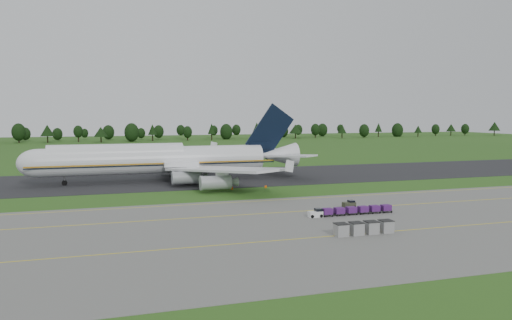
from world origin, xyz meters
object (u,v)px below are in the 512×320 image
object	(u,v)px
utility_cart	(349,206)
edge_markers	(249,188)
aircraft	(161,159)
baggage_train	(350,211)
uld_row	(364,228)

from	to	relation	value
utility_cart	edge_markers	world-z (taller)	utility_cart
aircraft	baggage_train	size ratio (longest dim) A/B	4.58
utility_cart	uld_row	xyz separation A→B (m)	(-7.00, -17.75, 0.31)
baggage_train	edge_markers	xyz separation A→B (m)	(-7.90, 33.62, -0.52)
aircraft	utility_cart	bearing A→B (deg)	-59.44
baggage_train	aircraft	bearing A→B (deg)	116.08
baggage_train	uld_row	world-z (taller)	uld_row
aircraft	baggage_train	world-z (taller)	aircraft
aircraft	uld_row	size ratio (longest dim) A/B	7.84
utility_cart	aircraft	bearing A→B (deg)	120.56
baggage_train	utility_cart	bearing A→B (deg)	63.49
baggage_train	utility_cart	distance (m)	5.42
uld_row	utility_cart	bearing A→B (deg)	68.46
utility_cart	edge_markers	size ratio (longest dim) A/B	0.26
baggage_train	edge_markers	world-z (taller)	baggage_train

